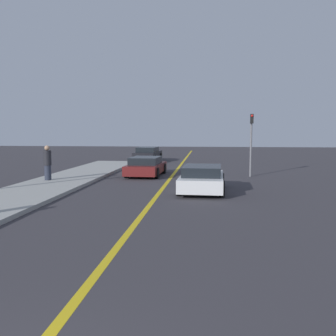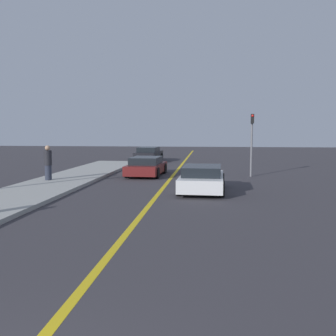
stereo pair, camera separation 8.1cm
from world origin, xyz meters
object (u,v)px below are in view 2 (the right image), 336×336
at_px(car_near_right_lane, 202,179).
at_px(pedestrian_mid_group, 48,163).
at_px(car_far_distant, 149,154).
at_px(car_ahead_center, 146,166).
at_px(traffic_light, 252,138).

distance_m(car_near_right_lane, pedestrian_mid_group, 8.29).
distance_m(car_near_right_lane, car_far_distant, 16.50).
bearing_deg(car_ahead_center, pedestrian_mid_group, -138.73).
height_order(pedestrian_mid_group, traffic_light, traffic_light).
relative_size(car_near_right_lane, traffic_light, 1.17).
relative_size(car_ahead_center, car_far_distant, 0.91).
relative_size(car_near_right_lane, pedestrian_mid_group, 2.38).
distance_m(pedestrian_mid_group, traffic_light, 11.58).
bearing_deg(traffic_light, car_near_right_lane, -116.04).
bearing_deg(car_near_right_lane, traffic_light, 65.82).
bearing_deg(car_near_right_lane, car_far_distant, 109.43).
height_order(car_near_right_lane, pedestrian_mid_group, pedestrian_mid_group).
height_order(car_near_right_lane, car_ahead_center, car_near_right_lane).
height_order(car_near_right_lane, car_far_distant, car_far_distant).
relative_size(pedestrian_mid_group, traffic_light, 0.49).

